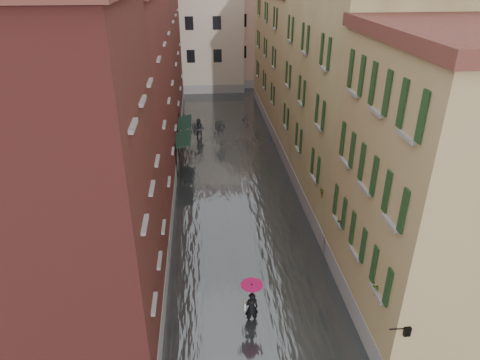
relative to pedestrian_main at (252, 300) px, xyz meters
name	(u,v)px	position (x,y,z in m)	size (l,w,h in m)	color
ground	(252,287)	(0.31, 2.23, -1.26)	(120.00, 120.00, 0.00)	#5E5E61
floodwater	(232,169)	(0.31, 15.23, -1.16)	(10.00, 60.00, 0.20)	#3E4244
building_left_near	(64,194)	(-6.69, 0.23, 5.24)	(6.00, 8.00, 13.00)	maroon
building_left_mid	(116,107)	(-6.69, 11.23, 4.99)	(6.00, 14.00, 12.50)	maroon
building_left_far	(143,49)	(-6.69, 26.23, 5.74)	(6.00, 16.00, 14.00)	maroon
building_right_near	(440,195)	(7.31, 0.23, 4.49)	(6.00, 8.00, 11.50)	#9B8350
building_right_mid	(350,97)	(7.31, 11.23, 5.24)	(6.00, 14.00, 13.00)	tan
building_right_far	(297,60)	(7.31, 26.23, 4.49)	(6.00, 16.00, 11.50)	#9B8350
building_end_cream	(190,32)	(-2.69, 40.23, 5.24)	(12.00, 9.00, 13.00)	#BEB397
building_end_pink	(263,33)	(6.31, 42.23, 4.74)	(10.00, 9.00, 12.00)	tan
awning_near	(183,140)	(-3.17, 15.42, 1.21)	(1.09, 3.19, 2.80)	black
awning_far	(184,123)	(-3.17, 18.94, 1.21)	(1.09, 3.17, 2.80)	black
wall_lantern	(406,330)	(4.64, -3.77, 1.74)	(0.71, 0.22, 0.35)	black
window_planters	(346,223)	(4.43, 1.98, 2.25)	(0.59, 8.25, 0.84)	brown
pedestrian_main	(252,300)	(0.00, 0.00, 0.00)	(0.96, 0.96, 2.06)	black
pedestrian_far	(199,129)	(-2.01, 21.73, -0.34)	(0.90, 0.70, 1.85)	black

